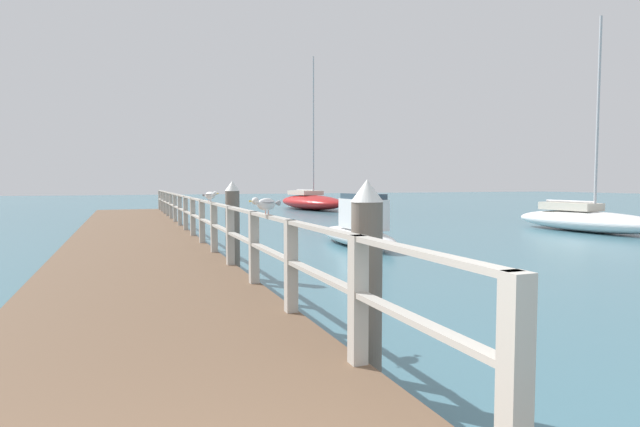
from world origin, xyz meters
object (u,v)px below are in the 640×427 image
at_px(boat_2, 586,220).
at_px(boat_1, 359,229).
at_px(dock_piling_near, 367,287).
at_px(seagull_foreground, 266,204).
at_px(seagull_background, 210,195).
at_px(dock_piling_far, 233,229).
at_px(boat_3, 311,201).

bearing_deg(boat_2, boat_1, 0.29).
height_order(dock_piling_near, seagull_foreground, dock_piling_near).
height_order(dock_piling_near, seagull_background, dock_piling_near).
xyz_separation_m(dock_piling_far, seagull_background, (-0.38, 0.37, 0.67)).
height_order(dock_piling_far, seagull_foreground, dock_piling_far).
relative_size(dock_piling_far, boat_3, 0.18).
xyz_separation_m(boat_2, boat_3, (-4.42, 18.92, 0.09)).
distance_m(seagull_foreground, boat_1, 9.16).
distance_m(dock_piling_far, boat_3, 25.55).
distance_m(boat_1, boat_2, 10.13).
relative_size(dock_piling_near, boat_3, 0.18).
distance_m(dock_piling_far, boat_2, 15.29).
relative_size(seagull_foreground, seagull_background, 1.01).
bearing_deg(boat_3, seagull_background, 59.70).
xyz_separation_m(dock_piling_near, seagull_foreground, (-0.39, 2.00, 0.67)).
bearing_deg(boat_3, boat_2, 97.46).
bearing_deg(boat_1, boat_2, -174.03).
height_order(dock_piling_near, boat_2, boat_2).
height_order(seagull_background, boat_2, boat_2).
xyz_separation_m(seagull_foreground, boat_3, (10.57, 27.43, -1.09)).
bearing_deg(dock_piling_near, boat_3, 70.92).
distance_m(seagull_foreground, boat_2, 17.28).
distance_m(seagull_foreground, seagull_background, 4.38).
bearing_deg(dock_piling_near, boat_2, 35.75).
height_order(dock_piling_far, seagull_background, dock_piling_far).
height_order(dock_piling_far, boat_2, boat_2).
bearing_deg(seagull_foreground, dock_piling_far, -32.43).
relative_size(dock_piling_far, boat_1, 0.43).
distance_m(seagull_background, boat_2, 15.58).
bearing_deg(boat_1, dock_piling_near, 66.10).
distance_m(boat_1, boat_3, 20.57).
relative_size(dock_piling_near, boat_1, 0.43).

